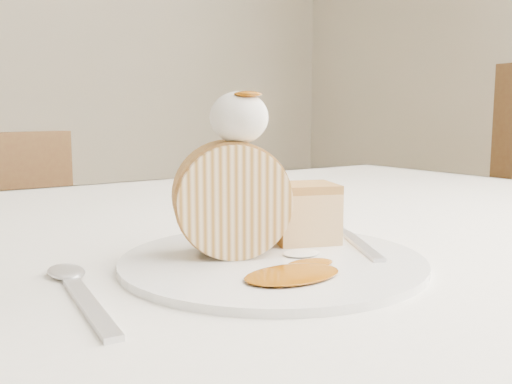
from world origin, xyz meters
TOP-DOWN VIEW (x-y plane):
  - table at (0.00, 0.20)m, footprint 1.40×0.90m
  - plate at (-0.05, 0.02)m, footprint 0.33×0.33m
  - roulade_slice at (-0.07, 0.05)m, footprint 0.11×0.09m
  - cake_chunk at (0.01, 0.06)m, footprint 0.07×0.07m
  - whipped_cream at (-0.07, 0.05)m, footprint 0.05×0.05m
  - caramel_drizzle at (-0.07, 0.04)m, footprint 0.02×0.02m
  - caramel_pool at (-0.07, -0.03)m, footprint 0.09×0.08m
  - fork at (0.04, 0.01)m, footprint 0.09×0.14m
  - spoon at (-0.22, 0.00)m, footprint 0.04×0.16m

SIDE VIEW (x-z plane):
  - table at x=0.00m, z-range 0.29..1.04m
  - spoon at x=-0.22m, z-range 0.75..0.75m
  - plate at x=-0.05m, z-range 0.75..0.76m
  - fork at x=0.04m, z-range 0.76..0.76m
  - caramel_pool at x=-0.07m, z-range 0.76..0.76m
  - cake_chunk at x=0.01m, z-range 0.76..0.80m
  - roulade_slice at x=-0.07m, z-range 0.76..0.85m
  - whipped_cream at x=-0.07m, z-range 0.85..0.90m
  - caramel_drizzle at x=-0.07m, z-range 0.90..0.90m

